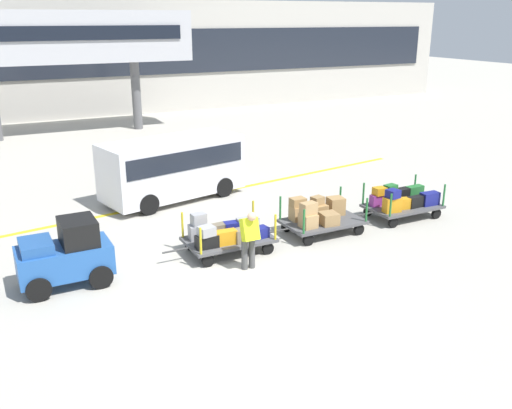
# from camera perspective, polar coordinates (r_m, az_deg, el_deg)

# --- Properties ---
(ground_plane) EXTENTS (120.00, 120.00, 0.00)m
(ground_plane) POSITION_cam_1_polar(r_m,az_deg,el_deg) (13.37, -2.54, -8.08)
(ground_plane) COLOR #B2ADA0
(apron_lead_line) EXTENTS (20.29, 3.70, 0.01)m
(apron_lead_line) POSITION_cam_1_polar(r_m,az_deg,el_deg) (19.39, -8.04, 0.41)
(apron_lead_line) COLOR yellow
(apron_lead_line) RESTS_ON ground_plane
(terminal_building) EXTENTS (56.69, 2.51, 7.03)m
(terminal_building) POSITION_cam_1_polar(r_m,az_deg,el_deg) (37.34, -19.26, 13.82)
(terminal_building) COLOR #BCB7AD
(terminal_building) RESTS_ON ground_plane
(jet_bridge) EXTENTS (15.30, 3.00, 6.33)m
(jet_bridge) POSITION_cam_1_polar(r_m,az_deg,el_deg) (31.09, -22.33, 15.40)
(jet_bridge) COLOR #B7B7BC
(jet_bridge) RESTS_ON ground_plane
(baggage_tug) EXTENTS (2.13, 1.27, 1.58)m
(baggage_tug) POSITION_cam_1_polar(r_m,az_deg,el_deg) (13.74, -18.85, -4.91)
(baggage_tug) COLOR #2659A5
(baggage_tug) RESTS_ON ground_plane
(baggage_cart_lead) EXTENTS (3.02, 1.46, 1.11)m
(baggage_cart_lead) POSITION_cam_1_polar(r_m,az_deg,el_deg) (14.85, -3.11, -3.12)
(baggage_cart_lead) COLOR #4C4C4F
(baggage_cart_lead) RESTS_ON ground_plane
(baggage_cart_middle) EXTENTS (3.02, 1.46, 1.13)m
(baggage_cart_middle) POSITION_cam_1_polar(r_m,az_deg,el_deg) (16.26, 6.46, -1.11)
(baggage_cart_middle) COLOR #4C4C4F
(baggage_cart_middle) RESTS_ON ground_plane
(baggage_cart_tail) EXTENTS (3.02, 1.46, 1.10)m
(baggage_cart_tail) POSITION_cam_1_polar(r_m,az_deg,el_deg) (18.04, 14.68, 0.36)
(baggage_cart_tail) COLOR #4C4C4F
(baggage_cart_tail) RESTS_ON ground_plane
(baggage_handler) EXTENTS (0.40, 0.44, 1.56)m
(baggage_handler) POSITION_cam_1_polar(r_m,az_deg,el_deg) (13.73, -0.68, -3.36)
(baggage_handler) COLOR #4C4C4C
(baggage_handler) RESTS_ON ground_plane
(shuttle_van) EXTENTS (5.11, 2.98, 2.10)m
(shuttle_van) POSITION_cam_1_polar(r_m,az_deg,el_deg) (19.27, -8.50, 4.09)
(shuttle_van) COLOR silver
(shuttle_van) RESTS_ON ground_plane
(safety_cone_near) EXTENTS (0.36, 0.36, 0.55)m
(safety_cone_near) POSITION_cam_1_polar(r_m,az_deg,el_deg) (23.66, -15.17, 3.95)
(safety_cone_near) COLOR orange
(safety_cone_near) RESTS_ON ground_plane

